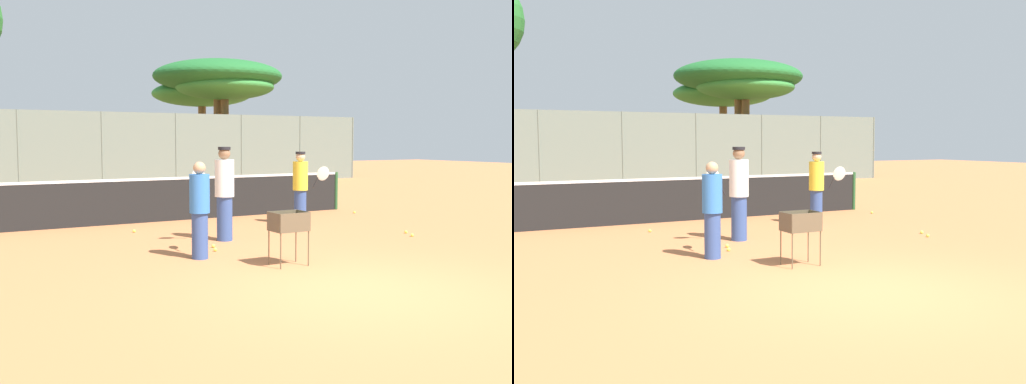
% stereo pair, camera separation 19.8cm
% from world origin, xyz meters
% --- Properties ---
extents(ground_plane, '(80.00, 80.00, 0.00)m').
position_xyz_m(ground_plane, '(0.00, 0.00, 0.00)').
color(ground_plane, '#C67242').
extents(tennis_net, '(10.74, 0.10, 1.07)m').
position_xyz_m(tennis_net, '(0.00, 7.69, 0.56)').
color(tennis_net, '#26592D').
rests_on(tennis_net, ground_plane).
extents(back_fence, '(29.73, 0.08, 3.17)m').
position_xyz_m(back_fence, '(0.00, 18.97, 1.59)').
color(back_fence, slate).
rests_on(back_fence, ground_plane).
extents(tree_1, '(5.03, 5.03, 5.30)m').
position_xyz_m(tree_1, '(8.63, 21.54, 4.62)').
color(tree_1, brown).
rests_on(tree_1, ground_plane).
extents(tree_2, '(6.64, 6.64, 6.07)m').
position_xyz_m(tree_2, '(8.50, 22.10, 5.20)').
color(tree_2, brown).
rests_on(tree_2, ground_plane).
extents(tree_4, '(5.52, 5.52, 5.22)m').
position_xyz_m(tree_4, '(8.73, 24.62, 4.49)').
color(tree_4, brown).
rests_on(tree_4, ground_plane).
extents(player_white_outfit, '(0.61, 0.75, 1.62)m').
position_xyz_m(player_white_outfit, '(-0.97, 3.04, 0.83)').
color(player_white_outfit, '#334C8C').
rests_on(player_white_outfit, ground_plane).
extents(player_red_cap, '(0.94, 0.38, 1.84)m').
position_xyz_m(player_red_cap, '(0.18, 4.46, 0.96)').
color(player_red_cap, '#334C8C').
rests_on(player_red_cap, ground_plane).
extents(player_yellow_shirt, '(0.84, 0.51, 1.71)m').
position_xyz_m(player_yellow_shirt, '(2.76, 5.65, 0.89)').
color(player_yellow_shirt, '#334C8C').
rests_on(player_yellow_shirt, ground_plane).
extents(ball_cart, '(0.56, 0.41, 0.85)m').
position_xyz_m(ball_cart, '(0.04, 1.86, 0.63)').
color(ball_cart, brown).
rests_on(ball_cart, ground_plane).
extents(tennis_ball_0, '(0.07, 0.07, 0.07)m').
position_xyz_m(tennis_ball_0, '(3.75, 3.00, 0.03)').
color(tennis_ball_0, '#D1E54C').
rests_on(tennis_ball_0, ground_plane).
extents(tennis_ball_1, '(0.07, 0.07, 0.07)m').
position_xyz_m(tennis_ball_1, '(5.19, 6.69, 0.03)').
color(tennis_ball_1, '#D1E54C').
rests_on(tennis_ball_1, ground_plane).
extents(tennis_ball_3, '(0.07, 0.07, 0.07)m').
position_xyz_m(tennis_ball_3, '(-1.05, 6.33, 0.03)').
color(tennis_ball_3, '#D1E54C').
rests_on(tennis_ball_3, ground_plane).
extents(tennis_ball_4, '(0.07, 0.07, 0.07)m').
position_xyz_m(tennis_ball_4, '(3.94, 3.39, 0.03)').
color(tennis_ball_4, '#D1E54C').
rests_on(tennis_ball_4, ground_plane).
extents(tennis_ball_5, '(0.07, 0.07, 0.07)m').
position_xyz_m(tennis_ball_5, '(-0.35, 3.85, 0.03)').
color(tennis_ball_5, '#D1E54C').
rests_on(tennis_ball_5, ground_plane).
extents(tennis_ball_6, '(0.07, 0.07, 0.07)m').
position_xyz_m(tennis_ball_6, '(-0.48, 3.50, 0.03)').
color(tennis_ball_6, '#D1E54C').
rests_on(tennis_ball_6, ground_plane).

